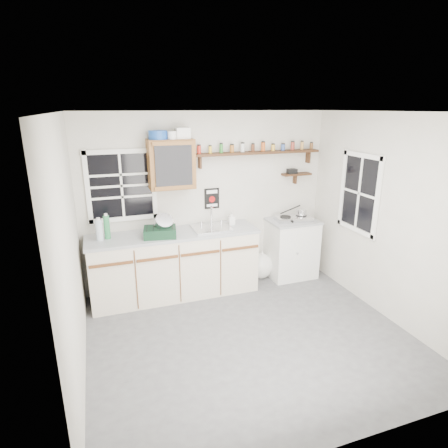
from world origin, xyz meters
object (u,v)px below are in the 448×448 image
object	(u,v)px
main_cabinet	(175,264)
upper_cabinet	(171,164)
hotplate	(293,218)
right_cabinet	(291,248)
spice_shelf	(258,152)
dish_rack	(161,229)

from	to	relation	value
main_cabinet	upper_cabinet	size ratio (longest dim) A/B	3.55
hotplate	right_cabinet	bearing A→B (deg)	81.56
spice_shelf	hotplate	xyz separation A→B (m)	(0.52, -0.21, -0.99)
main_cabinet	dish_rack	xyz separation A→B (m)	(-0.18, -0.10, 0.56)
dish_rack	hotplate	size ratio (longest dim) A/B	0.82
upper_cabinet	hotplate	world-z (taller)	upper_cabinet
main_cabinet	right_cabinet	world-z (taller)	main_cabinet
spice_shelf	hotplate	size ratio (longest dim) A/B	3.38
spice_shelf	hotplate	world-z (taller)	spice_shelf
main_cabinet	hotplate	xyz separation A→B (m)	(1.83, 0.01, 0.48)
right_cabinet	upper_cabinet	xyz separation A→B (m)	(-1.80, 0.12, 1.37)
upper_cabinet	spice_shelf	distance (m)	1.28
dish_rack	hotplate	xyz separation A→B (m)	(2.01, 0.10, -0.07)
main_cabinet	spice_shelf	distance (m)	1.98
spice_shelf	upper_cabinet	bearing A→B (deg)	-176.89
upper_cabinet	spice_shelf	xyz separation A→B (m)	(1.27, 0.07, 0.11)
right_cabinet	hotplate	size ratio (longest dim) A/B	1.61
upper_cabinet	hotplate	xyz separation A→B (m)	(1.79, -0.14, -0.88)
right_cabinet	spice_shelf	bearing A→B (deg)	160.42
upper_cabinet	hotplate	distance (m)	2.00
hotplate	upper_cabinet	bearing A→B (deg)	-177.46
main_cabinet	upper_cabinet	bearing A→B (deg)	76.32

